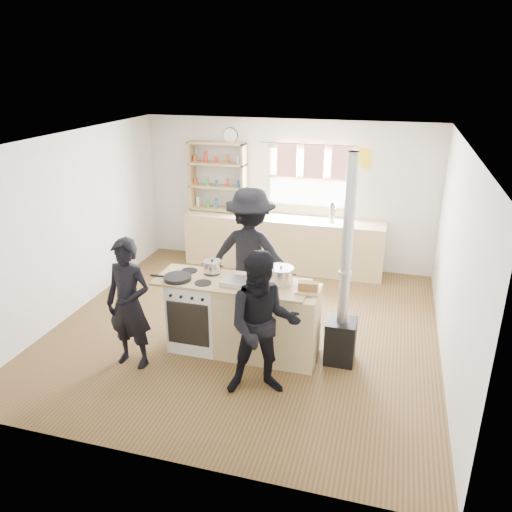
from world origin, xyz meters
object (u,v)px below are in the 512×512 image
cooking_island (243,317)px  stockpot_counter (281,275)px  person_far (251,255)px  bread_board (308,288)px  thermos (332,213)px  roast_tray (236,281)px  flue_heater (342,313)px  person_near_left (129,304)px  skillet_greens (178,278)px  stockpot_stove (212,267)px  person_near_right (263,325)px

cooking_island → stockpot_counter: stockpot_counter is taller
stockpot_counter → person_far: (-0.61, 0.81, -0.11)m
bread_board → person_far: (-0.96, 0.96, -0.06)m
thermos → cooking_island: thermos is taller
roast_tray → stockpot_counter: size_ratio=1.13×
stockpot_counter → cooking_island: bearing=-166.8°
cooking_island → flue_heater: size_ratio=0.79×
roast_tray → person_near_left: person_near_left is taller
bread_board → person_near_left: (-1.96, -0.56, -0.20)m
flue_heater → cooking_island: bearing=-175.0°
thermos → person_near_left: (-1.85, -3.37, -0.28)m
roast_tray → person_far: (-0.11, 0.98, -0.04)m
flue_heater → person_far: size_ratio=1.36×
cooking_island → skillet_greens: bearing=-170.0°
stockpot_stove → flue_heater: size_ratio=0.09×
person_far → flue_heater: bearing=150.6°
thermos → roast_tray: (-0.73, -2.84, -0.09)m
thermos → person_far: 2.04m
person_near_right → person_far: person_far is taller
roast_tray → person_near_right: 0.83m
bread_board → flue_heater: bearing=20.8°
cooking_island → stockpot_counter: (0.43, 0.10, 0.56)m
stockpot_counter → person_near_right: (0.00, -0.81, -0.22)m
stockpot_counter → person_near_left: person_near_left is taller
cooking_island → bread_board: size_ratio=6.81×
stockpot_stove → person_far: person_far is taller
cooking_island → stockpot_stove: size_ratio=9.05×
roast_tray → stockpot_counter: (0.49, 0.17, 0.06)m
cooking_island → flue_heater: flue_heater is taller
person_near_right → skillet_greens: bearing=137.1°
stockpot_stove → person_far: 0.79m
stockpot_stove → person_near_left: bearing=-132.8°
roast_tray → bread_board: bread_board is taller
skillet_greens → person_far: 1.21m
skillet_greens → stockpot_counter: (1.21, 0.24, 0.07)m
stockpot_counter → person_far: person_far is taller
roast_tray → bread_board: 0.84m
stockpot_counter → person_near_right: size_ratio=0.19×
stockpot_counter → person_far: size_ratio=0.16×
flue_heater → stockpot_stove: bearing=177.2°
stockpot_counter → bread_board: size_ratio=1.03×
skillet_greens → bread_board: bearing=3.3°
person_near_right → person_far: size_ratio=0.88×
person_near_right → bread_board: bearing=45.0°
skillet_greens → person_near_left: (-0.40, -0.47, -0.18)m
stockpot_counter → person_near_left: (-1.61, -0.71, -0.25)m
stockpot_stove → cooking_island: bearing=-22.0°
cooking_island → skillet_greens: (-0.77, -0.14, 0.49)m
bread_board → person_near_right: size_ratio=0.18×
flue_heater → thermos: bearing=100.7°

